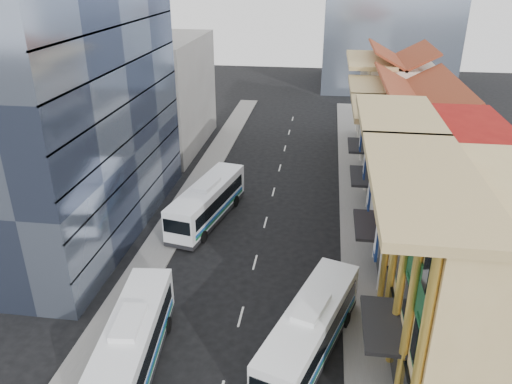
# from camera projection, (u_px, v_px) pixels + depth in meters

# --- Properties ---
(sidewalk_right) EXTENTS (3.00, 90.00, 0.15)m
(sidewalk_right) POSITION_uv_depth(u_px,v_px,m) (357.00, 228.00, 46.09)
(sidewalk_right) COLOR slate
(sidewalk_right) RESTS_ON ground
(sidewalk_left) EXTENTS (3.00, 90.00, 0.15)m
(sidewalk_left) POSITION_uv_depth(u_px,v_px,m) (178.00, 216.00, 48.25)
(sidewalk_left) COLOR slate
(sidewalk_left) RESTS_ON ground
(shophouse_tan) EXTENTS (8.00, 14.00, 12.00)m
(shophouse_tan) POSITION_uv_depth(u_px,v_px,m) (479.00, 287.00, 27.62)
(shophouse_tan) COLOR #DABE7D
(shophouse_tan) RESTS_ON ground
(shophouse_red) EXTENTS (8.00, 10.00, 12.00)m
(shophouse_red) POSITION_uv_depth(u_px,v_px,m) (438.00, 196.00, 38.42)
(shophouse_red) COLOR maroon
(shophouse_red) RESTS_ON ground
(shophouse_cream_near) EXTENTS (8.00, 9.00, 10.00)m
(shophouse_cream_near) POSITION_uv_depth(u_px,v_px,m) (418.00, 164.00, 47.38)
(shophouse_cream_near) COLOR silver
(shophouse_cream_near) RESTS_ON ground
(shophouse_cream_mid) EXTENTS (8.00, 9.00, 10.00)m
(shophouse_cream_mid) POSITION_uv_depth(u_px,v_px,m) (405.00, 134.00, 55.48)
(shophouse_cream_mid) COLOR silver
(shophouse_cream_mid) RESTS_ON ground
(shophouse_cream_far) EXTENTS (8.00, 12.00, 11.00)m
(shophouse_cream_far) POSITION_uv_depth(u_px,v_px,m) (395.00, 106.00, 64.72)
(shophouse_cream_far) COLOR silver
(shophouse_cream_far) RESTS_ON ground
(office_tower) EXTENTS (12.00, 26.00, 30.00)m
(office_tower) POSITION_uv_depth(u_px,v_px,m) (54.00, 63.00, 40.41)
(office_tower) COLOR #434F6B
(office_tower) RESTS_ON ground
(office_block_far) EXTENTS (10.00, 18.00, 14.00)m
(office_block_far) POSITION_uv_depth(u_px,v_px,m) (162.00, 94.00, 64.31)
(office_block_far) COLOR gray
(office_block_far) RESTS_ON ground
(bus_left_near) EXTENTS (3.92, 11.98, 3.77)m
(bus_left_near) POSITION_uv_depth(u_px,v_px,m) (132.00, 345.00, 29.33)
(bus_left_near) COLOR white
(bus_left_near) RESTS_ON ground
(bus_left_far) EXTENTS (5.25, 12.58, 3.93)m
(bus_left_far) POSITION_uv_depth(u_px,v_px,m) (207.00, 201.00, 46.87)
(bus_left_far) COLOR white
(bus_left_far) RESTS_ON ground
(bus_right) EXTENTS (6.31, 12.09, 3.79)m
(bus_right) POSITION_uv_depth(u_px,v_px,m) (310.00, 329.00, 30.57)
(bus_right) COLOR white
(bus_right) RESTS_ON ground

